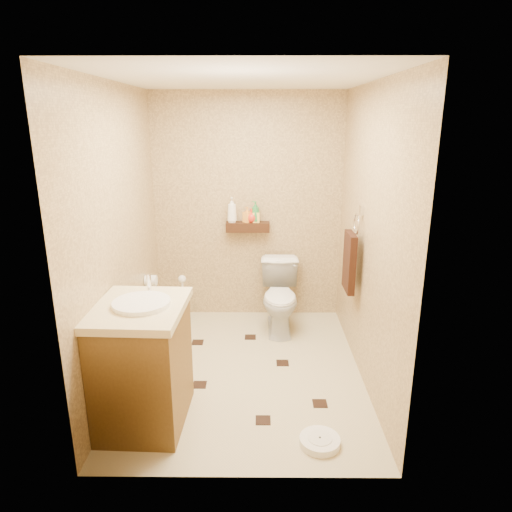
{
  "coord_description": "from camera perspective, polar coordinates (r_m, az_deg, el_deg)",
  "views": [
    {
      "loc": [
        0.12,
        -3.55,
        2.12
      ],
      "look_at": [
        0.09,
        0.25,
        0.97
      ],
      "focal_mm": 32.0,
      "sensor_mm": 36.0,
      "label": 1
    }
  ],
  "objects": [
    {
      "name": "ground",
      "position": [
        4.13,
        -1.37,
        -14.07
      ],
      "size": [
        2.5,
        2.5,
        0.0
      ],
      "primitive_type": "plane",
      "color": "#BFAF8B",
      "rests_on": "ground"
    },
    {
      "name": "wall_back",
      "position": [
        4.88,
        -1.02,
        5.93
      ],
      "size": [
        2.0,
        0.04,
        2.4
      ],
      "primitive_type": "cube",
      "color": "tan",
      "rests_on": "ground"
    },
    {
      "name": "wall_front",
      "position": [
        2.48,
        -2.42,
        -5.02
      ],
      "size": [
        2.0,
        0.04,
        2.4
      ],
      "primitive_type": "cube",
      "color": "tan",
      "rests_on": "ground"
    },
    {
      "name": "wall_left",
      "position": [
        3.83,
        -16.63,
        2.19
      ],
      "size": [
        0.04,
        2.5,
        2.4
      ],
      "primitive_type": "cube",
      "color": "tan",
      "rests_on": "ground"
    },
    {
      "name": "wall_right",
      "position": [
        3.77,
        13.9,
        2.16
      ],
      "size": [
        0.04,
        2.5,
        2.4
      ],
      "primitive_type": "cube",
      "color": "tan",
      "rests_on": "ground"
    },
    {
      "name": "ceiling",
      "position": [
        3.56,
        -1.65,
        21.3
      ],
      "size": [
        2.0,
        2.5,
        0.02
      ],
      "primitive_type": "cube",
      "color": "white",
      "rests_on": "wall_back"
    },
    {
      "name": "wall_shelf",
      "position": [
        4.84,
        -1.04,
        3.66
      ],
      "size": [
        0.46,
        0.14,
        0.1
      ],
      "primitive_type": "cube",
      "color": "#37190F",
      "rests_on": "wall_back"
    },
    {
      "name": "floor_accents",
      "position": [
        4.11,
        -0.75,
        -14.24
      ],
      "size": [
        1.19,
        1.44,
        0.01
      ],
      "color": "black",
      "rests_on": "ground"
    },
    {
      "name": "toilet",
      "position": [
        4.72,
        3.06,
        -5.15
      ],
      "size": [
        0.4,
        0.7,
        0.71
      ],
      "primitive_type": "imported",
      "rotation": [
        0.0,
        0.0,
        -0.0
      ],
      "color": "white",
      "rests_on": "ground"
    },
    {
      "name": "vanity",
      "position": [
        3.41,
        -13.93,
        -12.8
      ],
      "size": [
        0.64,
        0.76,
        1.04
      ],
      "rotation": [
        0.0,
        0.0,
        -0.04
      ],
      "color": "brown",
      "rests_on": "ground"
    },
    {
      "name": "bathroom_scale",
      "position": [
        3.36,
        7.98,
        -21.94
      ],
      "size": [
        0.32,
        0.32,
        0.06
      ],
      "rotation": [
        0.0,
        0.0,
        0.19
      ],
      "color": "white",
      "rests_on": "ground"
    },
    {
      "name": "toilet_brush",
      "position": [
        5.07,
        -9.08,
        -5.94
      ],
      "size": [
        0.12,
        0.12,
        0.51
      ],
      "color": "#1A6864",
      "rests_on": "ground"
    },
    {
      "name": "towel_ring",
      "position": [
        4.05,
        11.67,
        -0.42
      ],
      "size": [
        0.12,
        0.3,
        0.76
      ],
      "color": "silver",
      "rests_on": "wall_right"
    },
    {
      "name": "toilet_paper",
      "position": [
        4.59,
        -13.01,
        -3.0
      ],
      "size": [
        0.12,
        0.11,
        0.12
      ],
      "color": "white",
      "rests_on": "wall_left"
    },
    {
      "name": "bottle_a",
      "position": [
        4.81,
        -3.02,
        5.78
      ],
      "size": [
        0.11,
        0.11,
        0.27
      ],
      "primitive_type": "imported",
      "rotation": [
        0.0,
        0.0,
        0.09
      ],
      "color": "white",
      "rests_on": "wall_shelf"
    },
    {
      "name": "bottle_b",
      "position": [
        4.82,
        -1.1,
        5.2
      ],
      "size": [
        0.11,
        0.11,
        0.16
      ],
      "primitive_type": "imported",
      "rotation": [
        0.0,
        0.0,
        5.58
      ],
      "color": "#FA9F34",
      "rests_on": "wall_shelf"
    },
    {
      "name": "bottle_c",
      "position": [
        4.82,
        -0.54,
        5.1
      ],
      "size": [
        0.12,
        0.12,
        0.15
      ],
      "primitive_type": "imported",
      "rotation": [
        0.0,
        0.0,
        4.75
      ],
      "color": "red",
      "rests_on": "wall_shelf"
    },
    {
      "name": "bottle_d",
      "position": [
        4.81,
        -0.07,
        5.55
      ],
      "size": [
        0.12,
        0.12,
        0.22
      ],
      "primitive_type": "imported",
      "rotation": [
        0.0,
        0.0,
        4.22
      ],
      "color": "#2B833D",
      "rests_on": "wall_shelf"
    },
    {
      "name": "bottle_e",
      "position": [
        4.81,
        -0.01,
        5.19
      ],
      "size": [
        0.08,
        0.08,
        0.16
      ],
      "primitive_type": "imported",
      "rotation": [
        0.0,
        0.0,
        0.05
      ],
      "color": "#FCD854",
      "rests_on": "wall_shelf"
    }
  ]
}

